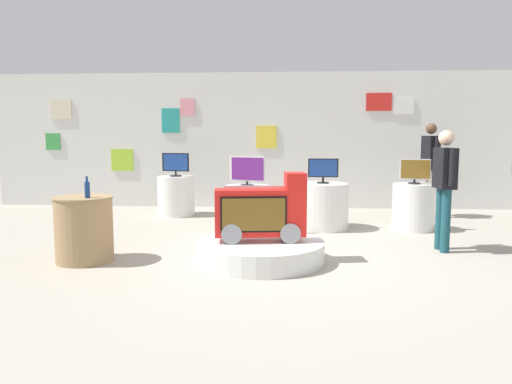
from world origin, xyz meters
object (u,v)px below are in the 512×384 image
Objects in this scene: tv_on_left_rear at (415,171)px; main_display_pedestal at (260,251)px; shopper_browsing_rear at (444,181)px; tv_on_right_rear at (247,170)px; novelty_firetruck_tv at (262,214)px; display_pedestal_center_rear at (176,196)px; display_pedestal_far_right at (323,206)px; shopper_browsing_near_truck at (430,162)px; side_table_round at (84,228)px; display_pedestal_left_rear at (413,207)px; tv_on_center_rear at (176,164)px; tv_on_far_right at (323,170)px; display_pedestal_right_rear at (247,210)px; bottle_on_side_table at (87,189)px.

main_display_pedestal is at bearing -137.45° from tv_on_left_rear.
tv_on_left_rear is 0.30× the size of shopper_browsing_rear.
tv_on_right_rear is at bearing 100.05° from main_display_pedestal.
novelty_firetruck_tv is at bearing -162.96° from shopper_browsing_rear.
shopper_browsing_rear is (4.23, -2.66, 0.56)m from display_pedestal_center_rear.
shopper_browsing_near_truck is at bearing 31.61° from display_pedestal_far_right.
tv_on_right_rear is at bearing 44.79° from side_table_round.
display_pedestal_left_rear reaches higher than main_display_pedestal.
display_pedestal_center_rear is at bearing 103.84° from tv_on_center_rear.
tv_on_far_right is at bearing -23.47° from display_pedestal_center_rear.
shopper_browsing_rear reaches higher than tv_on_far_right.
tv_on_left_rear is 0.89× the size of tv_on_center_rear.
display_pedestal_right_rear is at bearing -47.78° from display_pedestal_center_rear.
tv_on_left_rear is at bearing 10.13° from display_pedestal_right_rear.
display_pedestal_left_rear is (2.38, 2.19, 0.25)m from main_display_pedestal.
display_pedestal_right_rear is 1.44m from tv_on_far_right.
bottle_on_side_table is at bearing -47.91° from side_table_round.
display_pedestal_far_right is 0.48× the size of shopper_browsing_near_truck.
tv_on_far_right is at bearing 22.29° from tv_on_right_rear.
side_table_round is (-1.85, -1.83, -0.59)m from tv_on_right_rear.
tv_on_right_rear is at bearing -169.78° from tv_on_left_rear.
novelty_firetruck_tv reaches higher than bottle_on_side_table.
tv_on_right_rear is 1.45m from display_pedestal_far_right.
shopper_browsing_near_truck is at bearing 35.13° from side_table_round.
display_pedestal_far_right is at bearing 88.62° from tv_on_far_right.
display_pedestal_far_right is at bearing 39.90° from bottle_on_side_table.
display_pedestal_left_rear is 0.60m from tv_on_left_rear.
main_display_pedestal is 3.86m from display_pedestal_center_rear.
shopper_browsing_rear reaches higher than tv_on_left_rear.
tv_on_left_rear is 0.27× the size of shopper_browsing_near_truck.
display_pedestal_far_right is 0.60m from tv_on_far_right.
tv_on_center_rear reaches higher than display_pedestal_left_rear.
bottle_on_side_table is at bearing -93.27° from display_pedestal_center_rear.
display_pedestal_far_right is (2.73, -1.18, -0.62)m from tv_on_center_rear.
display_pedestal_left_rear is at bearing -15.85° from display_pedestal_center_rear.
tv_on_left_rear is at bearing 10.22° from tv_on_right_rear.
novelty_firetruck_tv is at bearing -10.19° from main_display_pedestal.
shopper_browsing_near_truck reaches higher than display_pedestal_left_rear.
main_display_pedestal is 2.08× the size of display_pedestal_right_rear.
bottle_on_side_table is (0.11, -0.13, 0.50)m from side_table_round.
bottle_on_side_table is (-0.21, -3.64, 0.53)m from display_pedestal_center_rear.
display_pedestal_left_rear is 0.94× the size of side_table_round.
tv_on_far_right is (-0.00, -0.00, 0.60)m from display_pedestal_far_right.
display_pedestal_far_right is 1.73× the size of tv_on_far_right.
display_pedestal_left_rear and display_pedestal_far_right have the same top height.
bottle_on_side_table is 6.26m from shopper_browsing_near_truck.
display_pedestal_right_rear is (-0.30, 1.71, 0.25)m from main_display_pedestal.
bottle_on_side_table reaches higher than main_display_pedestal.
tv_on_left_rear is 0.64× the size of display_pedestal_center_rear.
shopper_browsing_rear reaches higher than display_pedestal_center_rear.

